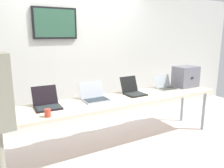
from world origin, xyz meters
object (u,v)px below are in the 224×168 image
object	(u,v)px
laptop_station_1	(47,103)
laptop_station_4	(166,86)
laptop_station_3	(133,90)
laptop_station_2	(94,96)
coffee_mug	(48,113)
equipment_box	(186,76)
workbench	(111,102)

from	to	relation	value
laptop_station_1	laptop_station_4	distance (m)	2.07
laptop_station_3	laptop_station_4	world-z (taller)	laptop_station_3
laptop_station_3	laptop_station_2	bearing A→B (deg)	178.49
laptop_station_2	laptop_station_1	bearing A→B (deg)	-179.10
laptop_station_1	laptop_station_3	bearing A→B (deg)	-0.29
laptop_station_4	coffee_mug	xyz separation A→B (m)	(-2.15, -0.36, -0.01)
laptop_station_4	equipment_box	bearing A→B (deg)	-4.66
workbench	laptop_station_3	xyz separation A→B (m)	(0.45, 0.10, 0.10)
workbench	equipment_box	bearing A→B (deg)	2.80
workbench	coffee_mug	distance (m)	1.02
laptop_station_2	equipment_box	bearing A→B (deg)	-1.38
coffee_mug	laptop_station_1	bearing A→B (deg)	77.60
laptop_station_1	laptop_station_2	world-z (taller)	laptop_station_1
laptop_station_1	coffee_mug	distance (m)	0.37
laptop_station_1	coffee_mug	world-z (taller)	laptop_station_1
equipment_box	laptop_station_1	distance (m)	2.51
laptop_station_1	laptop_station_2	bearing A→B (deg)	0.90
laptop_station_4	coffee_mug	world-z (taller)	laptop_station_4
equipment_box	laptop_station_2	bearing A→B (deg)	178.62
laptop_station_1	laptop_station_4	bearing A→B (deg)	0.08
equipment_box	laptop_station_2	distance (m)	1.82
laptop_station_3	laptop_station_4	distance (m)	0.71
laptop_station_1	laptop_station_3	distance (m)	1.36
laptop_station_1	coffee_mug	bearing A→B (deg)	-102.40
laptop_station_1	workbench	bearing A→B (deg)	-6.96
laptop_station_1	laptop_station_2	distance (m)	0.69
workbench	laptop_station_4	distance (m)	1.17
workbench	laptop_station_3	size ratio (longest dim) A/B	9.87
laptop_station_1	coffee_mug	xyz separation A→B (m)	(-0.08, -0.36, -0.01)
workbench	coffee_mug	bearing A→B (deg)	-165.81
workbench	coffee_mug	world-z (taller)	coffee_mug
equipment_box	laptop_station_3	world-z (taller)	equipment_box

